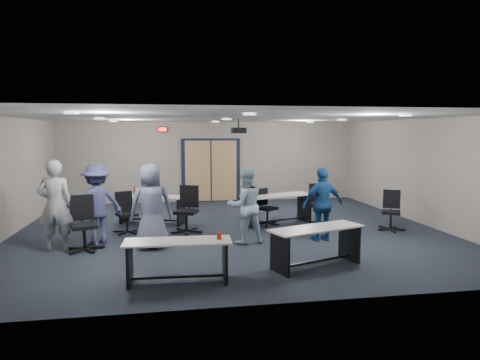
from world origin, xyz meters
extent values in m
plane|color=black|center=(0.00, 0.00, 0.00)|extent=(10.00, 10.00, 0.00)
cube|color=gray|center=(0.00, 4.50, 1.35)|extent=(10.00, 0.04, 2.70)
cube|color=gray|center=(0.00, -4.50, 1.35)|extent=(10.00, 0.04, 2.70)
cube|color=gray|center=(-5.00, 0.00, 1.35)|extent=(0.04, 9.00, 2.70)
cube|color=gray|center=(5.00, 0.00, 1.35)|extent=(0.04, 9.00, 2.70)
cube|color=silver|center=(0.00, 0.00, 2.70)|extent=(10.00, 9.00, 0.04)
cube|color=black|center=(0.00, 4.47, 1.05)|extent=(2.00, 0.06, 2.20)
cube|color=tan|center=(-0.45, 4.45, 1.05)|extent=(0.85, 0.04, 2.05)
cube|color=tan|center=(0.45, 4.45, 1.05)|extent=(0.85, 0.04, 2.05)
cube|color=black|center=(-1.60, 4.45, 2.45)|extent=(0.32, 0.05, 0.18)
cube|color=#FF0C0C|center=(-1.60, 4.42, 2.45)|extent=(0.26, 0.02, 0.12)
cylinder|color=black|center=(0.30, 0.50, 2.58)|extent=(0.04, 0.04, 0.24)
cube|color=black|center=(0.30, 0.50, 2.40)|extent=(0.35, 0.30, 0.14)
cylinder|color=black|center=(0.30, 0.35, 2.40)|extent=(0.08, 0.03, 0.08)
cube|color=#A9A6A0|center=(-1.31, -3.42, 0.66)|extent=(1.69, 0.63, 0.03)
cube|color=black|center=(-2.05, -3.39, 0.32)|extent=(0.07, 0.51, 0.65)
cube|color=black|center=(-0.57, -3.46, 0.32)|extent=(0.07, 0.51, 0.65)
cube|color=black|center=(-1.31, -3.42, 0.09)|extent=(1.48, 0.12, 0.04)
cylinder|color=red|center=(-0.67, -3.45, 0.73)|extent=(0.07, 0.07, 0.11)
cube|color=#A9A6A0|center=(1.10, -3.01, 0.69)|extent=(1.82, 1.11, 0.03)
cube|color=black|center=(0.38, -3.26, 0.34)|extent=(0.22, 0.52, 0.67)
cube|color=black|center=(1.83, -2.76, 0.34)|extent=(0.22, 0.52, 0.67)
cube|color=black|center=(1.10, -3.01, 0.10)|extent=(1.47, 0.55, 0.04)
cube|color=#A9A6A0|center=(-1.86, 1.14, 0.70)|extent=(1.86, 1.19, 0.03)
cube|color=black|center=(-2.59, 1.43, 0.34)|extent=(0.24, 0.52, 0.69)
cube|color=black|center=(-1.13, 0.86, 0.34)|extent=(0.24, 0.52, 0.69)
cube|color=black|center=(-1.86, 1.14, 0.10)|extent=(1.48, 0.61, 0.04)
cube|color=#A9A6A0|center=(1.31, 0.49, 0.75)|extent=(1.98, 1.16, 0.03)
cube|color=black|center=(0.51, 0.24, 0.37)|extent=(0.22, 0.56, 0.73)
cube|color=black|center=(2.10, 0.74, 0.37)|extent=(0.22, 0.56, 0.73)
cube|color=black|center=(1.31, 0.49, 0.10)|extent=(1.61, 0.55, 0.04)
imported|color=#979EA4|center=(-3.66, -1.15, 0.92)|extent=(0.67, 0.44, 1.83)
imported|color=slate|center=(-1.79, -1.32, 0.87)|extent=(0.92, 0.67, 1.75)
imported|color=#A6C4DC|center=(0.16, -1.22, 0.81)|extent=(0.87, 0.73, 1.62)
imported|color=navy|center=(1.86, -1.28, 0.80)|extent=(0.98, 0.51, 1.60)
imported|color=#3E4070|center=(-2.95, -0.67, 0.85)|extent=(1.26, 1.04, 1.70)
camera|label=1|loc=(-1.44, -10.00, 2.36)|focal=32.00mm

